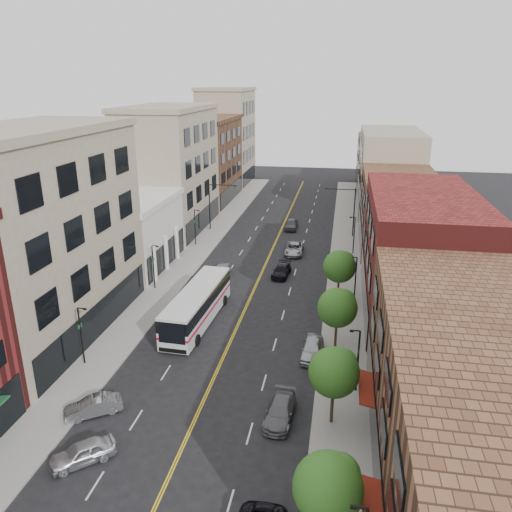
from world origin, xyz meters
The scene contains 34 objects.
ground centered at (0.00, 0.00, 0.00)m, with size 220.00×220.00×0.00m, color black.
sidewalk_left centered at (-10.00, 35.00, 0.07)m, with size 4.00×110.00×0.15m, color gray.
sidewalk_right centered at (10.00, 35.00, 0.07)m, with size 4.00×110.00×0.15m, color gray.
bldg_l_tanoffice centered at (-17.00, 13.00, 9.00)m, with size 10.00×22.00×18.00m, color gray.
bldg_l_white centered at (-17.00, 31.00, 4.00)m, with size 10.00×14.00×8.00m, color silver.
bldg_l_far_a centered at (-17.00, 48.00, 9.00)m, with size 10.00×20.00×18.00m, color gray.
bldg_l_far_b centered at (-17.00, 68.00, 7.50)m, with size 10.00×20.00×15.00m, color brown.
bldg_l_far_c centered at (-17.00, 86.00, 10.00)m, with size 10.00×16.00×20.00m, color gray.
bldg_r_near centered at (17.00, 0.00, 5.00)m, with size 10.00×26.00×10.00m, color brown.
bldg_r_mid centered at (17.00, 24.00, 6.00)m, with size 10.00×22.00×12.00m, color #581917.
bldg_r_far_a centered at (17.00, 45.00, 5.00)m, with size 10.00×20.00×10.00m, color brown.
bldg_r_far_b centered at (17.00, 66.00, 7.00)m, with size 10.00×22.00×14.00m, color gray.
bldg_r_far_c centered at (17.00, 86.00, 5.50)m, with size 10.00×18.00×11.00m, color brown.
tree_r_0 centered at (9.39, -5.93, 4.13)m, with size 3.40×3.40×5.59m.
tree_r_1 centered at (9.39, 4.07, 4.13)m, with size 3.40×3.40×5.59m.
tree_r_2 centered at (9.39, 14.07, 4.13)m, with size 3.40×3.40×5.59m.
tree_r_3 centered at (9.39, 24.07, 4.13)m, with size 3.40×3.40×5.59m.
lamp_l_1 centered at (-10.95, 8.00, 2.97)m, with size 0.81×0.55×5.05m.
lamp_l_2 centered at (-10.95, 24.00, 2.97)m, with size 0.81×0.55×5.05m.
lamp_l_3 centered at (-10.95, 40.00, 2.97)m, with size 0.81×0.55×5.05m.
lamp_r_1 centered at (10.95, 8.00, 2.97)m, with size 0.81×0.55×5.05m.
lamp_r_2 centered at (10.95, 24.00, 2.97)m, with size 0.81×0.55×5.05m.
lamp_r_3 centered at (10.95, 40.00, 2.97)m, with size 0.81×0.55×5.05m.
signal_mast_left centered at (-10.27, 48.00, 4.65)m, with size 4.49×0.18×7.20m.
signal_mast_right centered at (10.27, 48.00, 4.65)m, with size 4.49×0.18×7.20m.
city_bus centered at (-3.96, 17.08, 1.95)m, with size 3.64×13.16×3.35m.
car_angle_a centered at (-5.60, -2.33, 0.68)m, with size 1.61×4.00×1.36m, color #B8BAC1.
car_angle_b centered at (-7.17, 2.09, 0.64)m, with size 1.36×3.91×1.29m, color gray.
car_parked_mid centered at (5.80, 3.83, 0.66)m, with size 1.84×4.53×1.31m, color #58575D.
car_parked_far centered at (7.40, 12.59, 0.74)m, with size 1.76×4.36×1.49m, color #A3A5AA.
car_lane_behind centered at (-4.51, 30.16, 0.65)m, with size 1.39×3.98×1.31m, color #454549.
car_lane_a centered at (2.50, 30.47, 0.64)m, with size 1.80×4.43×1.29m, color black.
car_lane_b centered at (3.16, 38.79, 0.71)m, with size 2.37×5.14×1.43m, color #999AA0.
car_lane_c centered at (1.50, 50.55, 0.78)m, with size 1.84×4.58×1.56m, color #48484C.
Camera 1 is at (9.18, -24.84, 22.21)m, focal length 35.00 mm.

